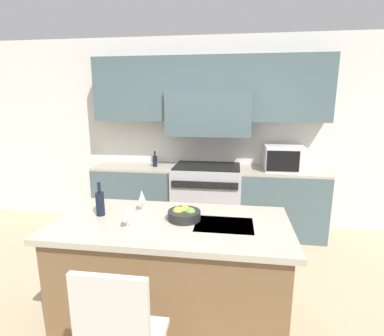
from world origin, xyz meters
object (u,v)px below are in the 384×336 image
at_px(range_stove, 207,198).
at_px(wine_glass_far, 142,197).
at_px(microwave, 284,158).
at_px(wine_glass_near, 127,212).
at_px(fruit_bowl, 184,214).
at_px(oil_bottle_on_counter, 155,161).
at_px(wine_bottle, 100,203).

bearing_deg(range_stove, wine_glass_far, -103.23).
xyz_separation_m(microwave, wine_glass_near, (-1.42, -2.07, -0.05)).
relative_size(wine_glass_near, wine_glass_far, 1.00).
height_order(range_stove, fruit_bowl, fruit_bowl).
height_order(wine_glass_far, oil_bottle_on_counter, oil_bottle_on_counter).
distance_m(range_stove, oil_bottle_on_counter, 0.90).
relative_size(fruit_bowl, oil_bottle_on_counter, 1.19).
relative_size(wine_bottle, wine_glass_near, 1.52).
distance_m(microwave, oil_bottle_on_counter, 1.76).
relative_size(microwave, wine_bottle, 1.85).
xyz_separation_m(wine_bottle, wine_glass_far, (0.31, 0.14, 0.02)).
bearing_deg(wine_glass_far, wine_bottle, -155.43).
xyz_separation_m(wine_bottle, oil_bottle_on_counter, (-0.03, 1.82, -0.01)).
xyz_separation_m(microwave, oil_bottle_on_counter, (-1.76, -0.03, -0.08)).
bearing_deg(wine_glass_near, oil_bottle_on_counter, 99.35).
height_order(wine_glass_near, wine_glass_far, same).
relative_size(microwave, fruit_bowl, 1.97).
distance_m(microwave, wine_glass_near, 2.51).
xyz_separation_m(range_stove, wine_glass_near, (-0.40, -2.05, 0.56)).
bearing_deg(wine_glass_near, wine_bottle, 144.65).
bearing_deg(oil_bottle_on_counter, wine_bottle, -89.13).
distance_m(wine_glass_near, oil_bottle_on_counter, 2.06).
bearing_deg(fruit_bowl, range_stove, 89.61).
height_order(microwave, wine_bottle, microwave).
distance_m(microwave, wine_glass_far, 2.22).
bearing_deg(fruit_bowl, oil_bottle_on_counter, 111.75).
bearing_deg(fruit_bowl, wine_bottle, -179.23).
bearing_deg(wine_glass_near, microwave, 55.44).
bearing_deg(fruit_bowl, microwave, 60.58).
relative_size(range_stove, wine_glass_near, 5.20).
bearing_deg(wine_glass_far, fruit_bowl, -18.94).
distance_m(wine_bottle, fruit_bowl, 0.70).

